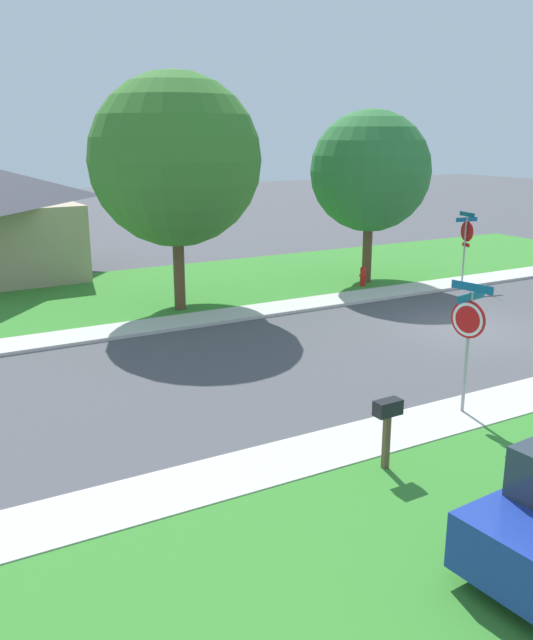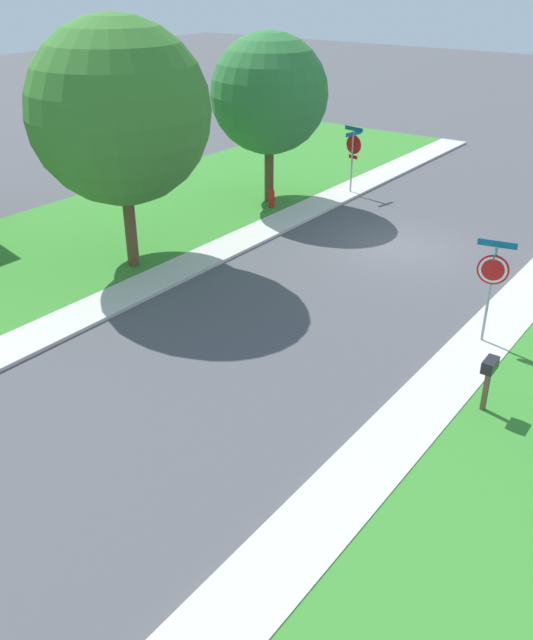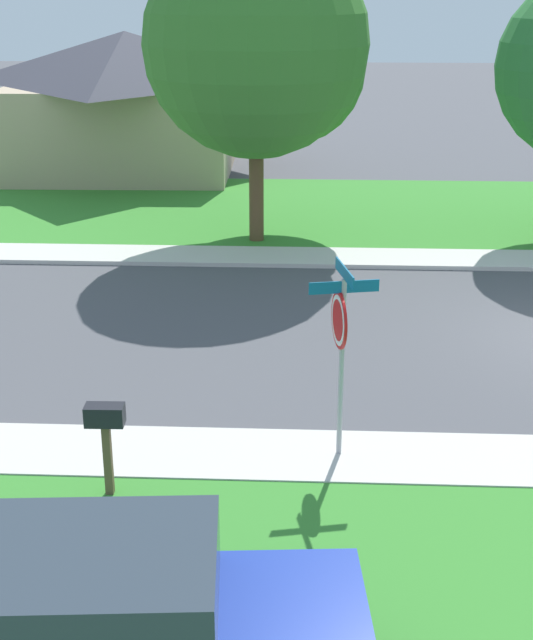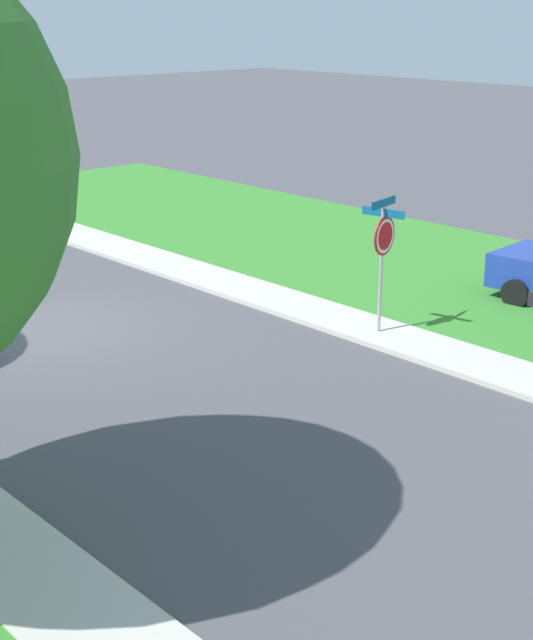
{
  "view_description": "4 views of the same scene",
  "coord_description": "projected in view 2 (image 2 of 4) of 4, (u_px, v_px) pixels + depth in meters",
  "views": [
    {
      "loc": [
        -13.86,
        14.6,
        5.56
      ],
      "look_at": [
        -0.68,
        7.13,
        1.4
      ],
      "focal_mm": 38.03,
      "sensor_mm": 36.0,
      "label": 1
    },
    {
      "loc": [
        -9.19,
        20.22,
        8.55
      ],
      "look_at": [
        -1.07,
        9.14,
        1.4
      ],
      "focal_mm": 38.36,
      "sensor_mm": 36.0,
      "label": 2
    },
    {
      "loc": [
        -15.3,
        5.26,
        6.12
      ],
      "look_at": [
        -3.0,
        5.84,
        1.4
      ],
      "focal_mm": 49.48,
      "sensor_mm": 36.0,
      "label": 3
    },
    {
      "loc": [
        9.0,
        16.48,
        6.28
      ],
      "look_at": [
        -0.84,
        5.64,
        1.4
      ],
      "focal_mm": 53.17,
      "sensor_mm": 36.0,
      "label": 4
    }
  ],
  "objects": [
    {
      "name": "ground_plane",
      "position": [
        400.0,
        248.0,
        23.23
      ],
      "size": [
        120.0,
        120.0,
        0.0
      ],
      "primitive_type": "plane",
      "color": "#4C4C51"
    },
    {
      "name": "sidewalk_east",
      "position": [
        13.0,
        347.0,
        17.09
      ],
      "size": [
        1.4,
        56.0,
        0.1
      ],
      "primitive_type": "cube",
      "color": "beige",
      "rests_on": "ground"
    },
    {
      "name": "sidewalk_west",
      "position": [
        336.0,
        502.0,
        12.16
      ],
      "size": [
        1.4,
        56.0,
        0.1
      ],
      "primitive_type": "cube",
      "color": "beige",
      "rests_on": "ground"
    },
    {
      "name": "stop_sign_near_corner",
      "position": [
        353.0,
        149.0,
        27.88
      ],
      "size": [
        0.91,
        0.91,
        2.77
      ],
      "color": "#9E9EA3",
      "rests_on": "ground"
    },
    {
      "name": "stop_sign_far_corner",
      "position": [
        492.0,
        276.0,
        16.49
      ],
      "size": [
        0.9,
        0.9,
        2.77
      ],
      "color": "#9E9EA3",
      "rests_on": "ground"
    },
    {
      "name": "tree_sidewalk_far",
      "position": [
        118.0,
        116.0,
        19.93
      ],
      "size": [
        5.71,
        5.31,
        7.46
      ],
      "color": "brown",
      "rests_on": "ground"
    },
    {
      "name": "tree_corner_large",
      "position": [
        266.0,
        97.0,
        25.98
      ],
      "size": [
        4.79,
        4.45,
        6.48
      ],
      "color": "brown",
      "rests_on": "ground"
    },
    {
      "name": "fire_hydrant",
      "position": [
        272.0,
        198.0,
        26.71
      ],
      "size": [
        0.38,
        0.22,
        0.83
      ],
      "color": "red",
      "rests_on": "ground"
    },
    {
      "name": "mailbox",
      "position": [
        489.0,
        372.0,
        14.24
      ],
      "size": [
        0.25,
        0.49,
        1.31
      ],
      "color": "brown",
      "rests_on": "ground"
    }
  ]
}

